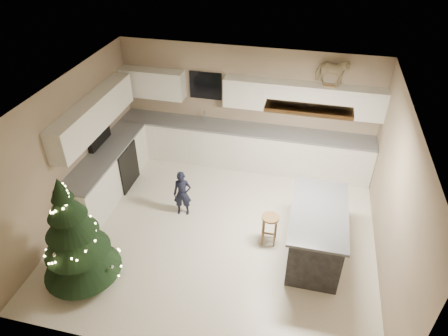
{
  "coord_description": "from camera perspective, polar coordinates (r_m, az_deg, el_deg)",
  "views": [
    {
      "loc": [
        1.3,
        -5.18,
        5.14
      ],
      "look_at": [
        0.0,
        0.35,
        1.15
      ],
      "focal_mm": 32.0,
      "sensor_mm": 36.0,
      "label": 1
    }
  ],
  "objects": [
    {
      "name": "toddler",
      "position": [
        7.5,
        -5.96,
        -3.68
      ],
      "size": [
        0.38,
        0.29,
        0.93
      ],
      "primitive_type": "imported",
      "rotation": [
        0.0,
        0.0,
        0.2
      ],
      "color": "black",
      "rests_on": "ground_plane"
    },
    {
      "name": "christmas_tree",
      "position": [
        6.47,
        -20.48,
        -9.69
      ],
      "size": [
        1.24,
        1.2,
        1.98
      ],
      "rotation": [
        0.0,
        0.0,
        -0.43
      ],
      "color": "#3F2816",
      "rests_on": "ground_plane"
    },
    {
      "name": "island",
      "position": [
        6.84,
        12.97,
        -8.99
      ],
      "size": [
        0.9,
        1.7,
        0.95
      ],
      "color": "black",
      "rests_on": "ground_plane"
    },
    {
      "name": "bar_stool",
      "position": [
        6.95,
        6.58,
        -7.8
      ],
      "size": [
        0.3,
        0.3,
        0.57
      ],
      "rotation": [
        0.0,
        0.0,
        -0.36
      ],
      "color": "olive",
      "rests_on": "ground_plane"
    },
    {
      "name": "ground_plane",
      "position": [
        7.41,
        -0.63,
        -8.82
      ],
      "size": [
        5.5,
        5.5,
        0.0
      ],
      "primitive_type": "plane",
      "color": "beige"
    },
    {
      "name": "room_shell",
      "position": [
        6.32,
        -0.52,
        2.65
      ],
      "size": [
        5.52,
        5.02,
        2.61
      ],
      "color": "tan",
      "rests_on": "ground_plane"
    },
    {
      "name": "rocking_horse",
      "position": [
        8.03,
        15.16,
        13.11
      ],
      "size": [
        0.66,
        0.35,
        0.56
      ],
      "rotation": [
        0.0,
        0.0,
        1.47
      ],
      "color": "olive",
      "rests_on": "cabinetry"
    },
    {
      "name": "cabinetry",
      "position": [
        8.41,
        -4.03,
        3.59
      ],
      "size": [
        5.5,
        3.2,
        2.0
      ],
      "color": "silver",
      "rests_on": "ground_plane"
    }
  ]
}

